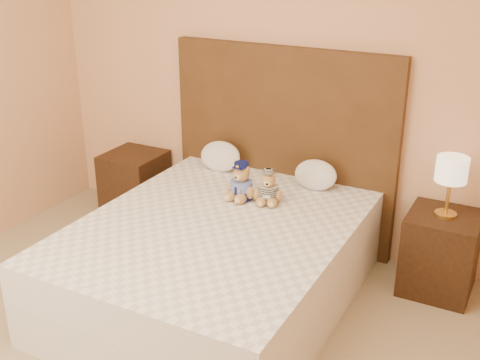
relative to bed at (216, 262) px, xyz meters
name	(u,v)px	position (x,y,z in m)	size (l,w,h in m)	color
room_walls	(127,36)	(0.00, -0.74, 1.53)	(4.04, 4.52, 2.72)	#DFA67A
bed	(216,262)	(0.00, 0.00, 0.00)	(1.60, 2.00, 0.55)	white
headboard	(282,147)	(0.00, 1.01, 0.47)	(1.75, 0.08, 1.50)	#4D3017
nightstand_left	(135,185)	(-1.25, 0.80, 0.00)	(0.45, 0.45, 0.55)	#341F10
nightstand_right	(440,253)	(1.25, 0.80, 0.00)	(0.45, 0.45, 0.55)	#341F10
lamp	(451,172)	(1.25, 0.80, 0.57)	(0.20, 0.20, 0.40)	gold
teddy_police	(241,181)	(-0.04, 0.42, 0.41)	(0.23, 0.22, 0.26)	#A87441
teddy_prisoner	(268,187)	(0.15, 0.44, 0.39)	(0.21, 0.20, 0.23)	#A87441
pillow_left	(220,155)	(-0.44, 0.83, 0.39)	(0.33, 0.22, 0.24)	white
pillow_right	(316,174)	(0.34, 0.83, 0.39)	(0.31, 0.20, 0.22)	white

